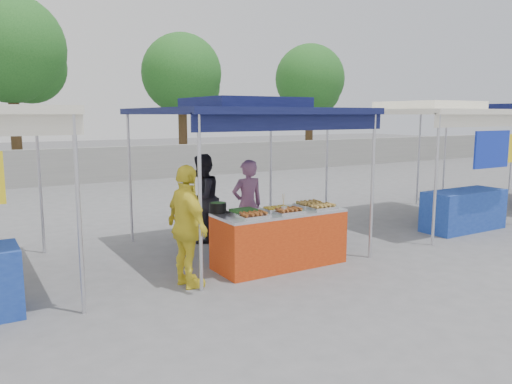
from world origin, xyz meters
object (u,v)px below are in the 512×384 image
vendor_table (280,238)px  customer_person (187,227)px  wok_burner (325,222)px  helper_man (202,198)px  cooking_pot (218,208)px  vendor_woman (247,205)px

vendor_table → customer_person: customer_person is taller
wok_burner → vendor_table: bearing=-138.9°
wok_burner → helper_man: size_ratio=0.51×
cooking_pot → customer_person: customer_person is taller
vendor_table → vendor_woman: size_ratio=1.29×
cooking_pot → helper_man: size_ratio=0.16×
cooking_pot → helper_man: 1.62m
vendor_woman → vendor_table: bearing=91.3°
vendor_table → wok_burner: 1.21m
cooking_pot → vendor_table: bearing=-23.6°
cooking_pot → customer_person: (-0.72, -0.54, -0.10)m
vendor_table → cooking_pot: (-0.86, 0.38, 0.50)m
wok_burner → customer_person: size_ratio=0.50×
vendor_woman → cooking_pot: bearing=38.7°
helper_man → customer_person: size_ratio=0.97×
wok_burner → helper_man: (-1.56, 1.57, 0.32)m
vendor_table → helper_man: bearing=101.7°
helper_man → vendor_woman: bearing=83.7°
cooking_pot → customer_person: bearing=-143.2°
cooking_pot → vendor_woman: (0.88, 0.64, -0.15)m
vendor_woman → helper_man: (-0.42, 0.90, 0.02)m
vendor_table → cooking_pot: size_ratio=7.73×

